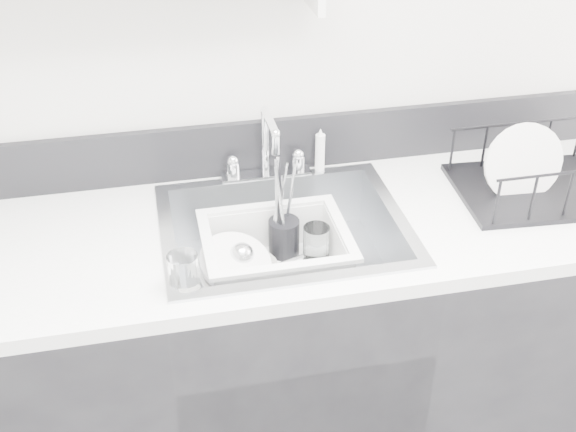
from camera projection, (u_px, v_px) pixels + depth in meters
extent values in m
cube|color=silver|center=(261.00, 46.00, 1.92)|extent=(3.50, 0.02, 2.60)
cube|color=black|center=(284.00, 359.00, 2.15)|extent=(3.20, 0.62, 0.88)
cube|color=white|center=(284.00, 231.00, 1.90)|extent=(3.20, 0.62, 0.04)
cube|color=black|center=(263.00, 146.00, 2.09)|extent=(3.20, 0.02, 0.16)
cube|color=silver|center=(266.00, 175.00, 2.09)|extent=(0.26, 0.06, 0.02)
cylinder|color=silver|center=(233.00, 170.00, 2.06)|extent=(0.04, 0.04, 0.05)
cylinder|color=silver|center=(298.00, 163.00, 2.09)|extent=(0.04, 0.04, 0.05)
cylinder|color=silver|center=(265.00, 143.00, 2.03)|extent=(0.02, 0.02, 0.20)
cylinder|color=silver|center=(270.00, 121.00, 1.92)|extent=(0.02, 0.15, 0.02)
cylinder|color=white|center=(320.00, 150.00, 2.08)|extent=(0.03, 0.03, 0.14)
cylinder|color=white|center=(240.00, 275.00, 1.94)|extent=(0.21, 0.21, 0.01)
cylinder|color=white|center=(241.00, 270.00, 1.94)|extent=(0.21, 0.21, 0.01)
cylinder|color=white|center=(235.00, 262.00, 1.92)|extent=(0.24, 0.23, 0.09)
cylinder|color=black|center=(284.00, 237.00, 2.01)|extent=(0.09, 0.09, 0.11)
cylinder|color=silver|center=(279.00, 206.00, 1.97)|extent=(0.01, 0.05, 0.21)
cylinder|color=silver|center=(289.00, 212.00, 1.96)|extent=(0.02, 0.04, 0.19)
cylinder|color=black|center=(280.00, 201.00, 1.95)|extent=(0.01, 0.06, 0.23)
cylinder|color=white|center=(316.00, 243.00, 1.99)|extent=(0.07, 0.07, 0.10)
cylinder|color=white|center=(184.00, 274.00, 1.63)|extent=(0.08, 0.08, 0.10)
imported|color=white|center=(313.00, 284.00, 1.89)|extent=(0.13, 0.13, 0.04)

